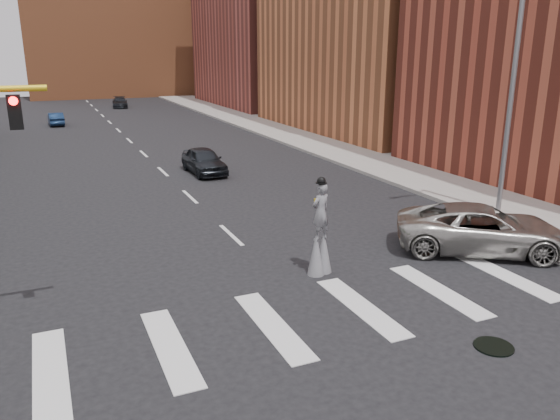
# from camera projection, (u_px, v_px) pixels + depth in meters

# --- Properties ---
(ground_plane) EXTENTS (160.00, 160.00, 0.00)m
(ground_plane) POSITION_uv_depth(u_px,v_px,m) (337.00, 334.00, 13.20)
(ground_plane) COLOR black
(ground_plane) RESTS_ON ground
(sidewalk_right) EXTENTS (5.00, 90.00, 0.18)m
(sidewalk_right) POSITION_uv_depth(u_px,v_px,m) (319.00, 142.00, 39.96)
(sidewalk_right) COLOR gray
(sidewalk_right) RESTS_ON ground
(manhole) EXTENTS (0.90, 0.90, 0.04)m
(manhole) POSITION_uv_depth(u_px,v_px,m) (494.00, 346.00, 12.59)
(manhole) COLOR black
(manhole) RESTS_ON ground
(building_far) EXTENTS (16.00, 22.00, 20.00)m
(building_far) POSITION_uv_depth(u_px,v_px,m) (279.00, 21.00, 66.31)
(building_far) COLOR brown
(building_far) RESTS_ON ground
(building_backdrop) EXTENTS (26.00, 14.00, 18.00)m
(building_backdrop) POSITION_uv_depth(u_px,v_px,m) (117.00, 33.00, 81.54)
(building_backdrop) COLOR #B9643A
(building_backdrop) RESTS_ON ground
(streetlight) EXTENTS (2.05, 0.20, 9.00)m
(streetlight) POSITION_uv_depth(u_px,v_px,m) (510.00, 95.00, 21.29)
(streetlight) COLOR slate
(streetlight) RESTS_ON ground
(stilt_performer) EXTENTS (0.83, 0.62, 3.04)m
(stilt_performer) POSITION_uv_depth(u_px,v_px,m) (320.00, 236.00, 16.45)
(stilt_performer) COLOR #382616
(stilt_performer) RESTS_ON ground
(suv_crossing) EXTENTS (6.20, 5.32, 1.58)m
(suv_crossing) POSITION_uv_depth(u_px,v_px,m) (483.00, 229.00, 18.42)
(suv_crossing) COLOR #A9A7A0
(suv_crossing) RESTS_ON ground
(car_near) EXTENTS (1.84, 4.25, 1.43)m
(car_near) POSITION_uv_depth(u_px,v_px,m) (204.00, 161.00, 30.20)
(car_near) COLOR black
(car_near) RESTS_ON ground
(car_mid) EXTENTS (1.37, 3.58, 1.16)m
(car_mid) POSITION_uv_depth(u_px,v_px,m) (56.00, 119.00, 49.55)
(car_mid) COLOR #15294B
(car_mid) RESTS_ON ground
(car_far) EXTENTS (2.15, 4.32, 1.21)m
(car_far) POSITION_uv_depth(u_px,v_px,m) (120.00, 102.00, 64.99)
(car_far) COLOR black
(car_far) RESTS_ON ground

